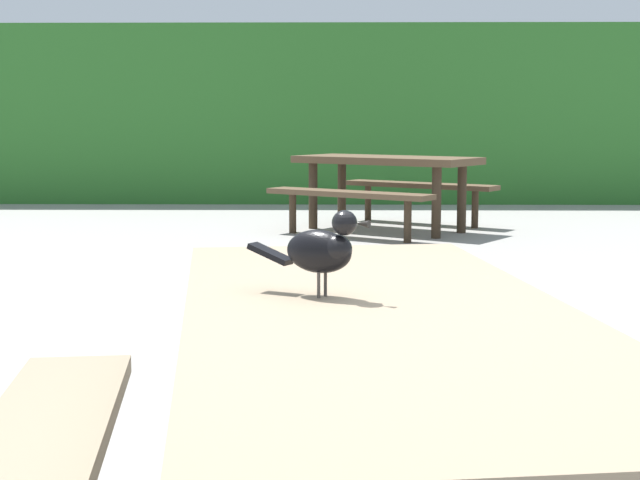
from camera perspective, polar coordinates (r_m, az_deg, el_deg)
The scene contains 4 objects.
hedge_wall at distance 12.85m, azimuth 2.48°, elevation 7.60°, with size 28.00×1.26×2.33m, color #2D6B28.
picnic_table_foreground at distance 1.91m, azimuth 3.49°, elevation -9.44°, with size 1.89×1.91×0.74m.
bird_grackle at distance 1.93m, azimuth 0.20°, elevation -0.50°, with size 0.26×0.17×0.18m.
picnic_table_mid_left at distance 9.37m, azimuth 4.04°, elevation 3.95°, with size 2.36×2.35×0.74m.
Camera 1 is at (-0.36, -1.89, 1.11)m, focal length 52.72 mm.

